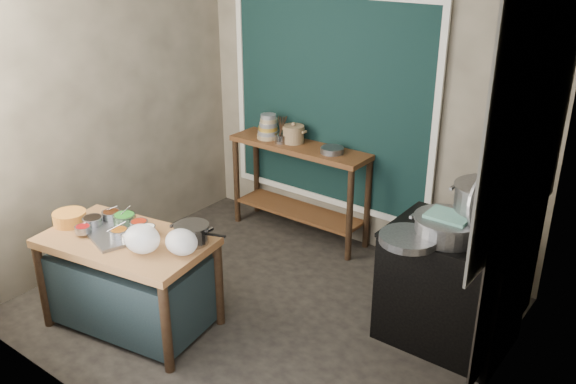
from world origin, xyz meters
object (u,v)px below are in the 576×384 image
Objects in this scene: stove_block at (450,289)px; saucepan at (192,234)px; condiment_tray at (115,232)px; yellow_basin at (70,218)px; back_counter at (299,190)px; prep_table at (131,282)px; utensil_cup at (282,139)px; ceramic_crock at (293,135)px; stock_pot at (485,209)px; steamer at (447,228)px.

saucepan is (-1.56, -1.05, 0.40)m from stove_block.
condiment_tray is 2.10× the size of yellow_basin.
back_counter reaches higher than condiment_tray.
prep_table is 9.15× the size of utensil_cup.
back_counter is 5.75× the size of yellow_basin.
yellow_basin is (-2.53, -1.40, 0.37)m from stove_block.
ceramic_crock is at bearing 170.88° from back_counter.
stove_block is 0.66m from stock_pot.
steamer is at bearing -126.91° from stock_pot.
stove_block is 4.10× the size of ceramic_crock.
steamer reaches higher than yellow_basin.
back_counter is at bearing 77.60° from prep_table.
prep_table is at bearing -87.92° from utensil_cup.
condiment_tray reaches higher than prep_table.
stove_block is 6.58× the size of utensil_cup.
yellow_basin is at bearing -104.46° from ceramic_crock.
utensil_cup is at bearing 82.50° from prep_table.
steamer is at bearing 21.67° from prep_table.
stock_pot reaches higher than stove_block.
utensil_cup is (-0.07, 1.97, 0.62)m from prep_table.
yellow_basin is at bearing -150.44° from stock_pot.
saucepan is (0.57, 0.24, 0.06)m from condiment_tray.
steamer is (2.10, 1.19, 0.20)m from condiment_tray.
utensil_cup is 0.62× the size of ceramic_crock.
ceramic_crock is 2.21m from stock_pot.
back_counter is 3.16× the size of stock_pot.
steamer reaches higher than back_counter.
ceramic_crock is (0.02, 2.04, 0.65)m from prep_table.
steamer is (2.50, 1.29, 0.16)m from yellow_basin.
saucepan is at bearing -79.18° from back_counter.
steamer is at bearing 10.65° from saucepan.
stock_pot is at bearing 53.09° from steamer.
stock_pot reaches higher than steamer.
stove_block is at bearing 28.87° from yellow_basin.
prep_table is at bearing -146.98° from stove_block.
back_counter is at bearing 19.04° from utensil_cup.
saucepan is at bearing -148.31° from steamer.
stock_pot is at bearing 23.99° from prep_table.
stove_block is 1.89× the size of steamer.
stove_block is at bearing 31.18° from condiment_tray.
saucepan is 0.55× the size of steamer.
yellow_basin is 2.13m from utensil_cup.
back_counter is at bearing -9.12° from ceramic_crock.
condiment_tray is at bearing -91.82° from utensil_cup.
steamer reaches higher than prep_table.
stock_pot is (2.13, 1.42, 0.68)m from prep_table.
utensil_cup reaches higher than condiment_tray.
prep_table is 2.37m from steamer.
stove_block is (1.90, -0.73, -0.05)m from back_counter.
steamer is (1.53, 0.94, 0.14)m from saucepan.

